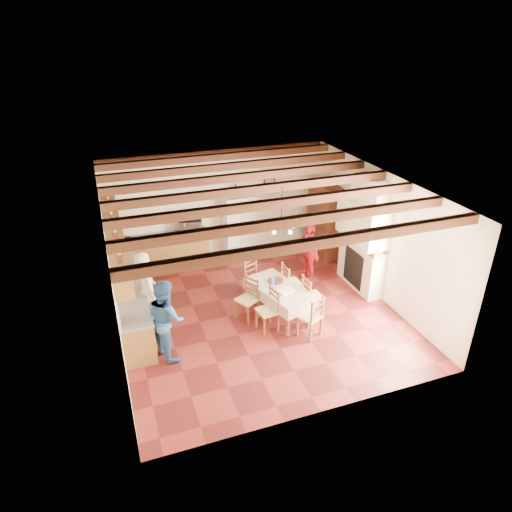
{
  "coord_description": "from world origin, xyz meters",
  "views": [
    {
      "loc": [
        -2.96,
        -8.25,
        5.82
      ],
      "look_at": [
        0.1,
        0.3,
        1.25
      ],
      "focal_mm": 32.0,
      "sensor_mm": 36.0,
      "label": 1
    }
  ],
  "objects_px": {
    "dining_table": "(280,290)",
    "person_man": "(147,291)",
    "chair_left_near": "(267,310)",
    "person_woman_blue": "(166,318)",
    "chair_end_near": "(310,316)",
    "chair_left_far": "(247,299)",
    "chair_end_far": "(255,278)",
    "microwave": "(191,225)",
    "refrigerator": "(237,224)",
    "chair_right_near": "(313,295)",
    "person_woman_red": "(309,251)",
    "hutch": "(324,220)",
    "chair_right_far": "(292,282)"
  },
  "relations": [
    {
      "from": "chair_left_far",
      "to": "chair_end_far",
      "type": "distance_m",
      "value": 0.93
    },
    {
      "from": "chair_left_near",
      "to": "person_woman_blue",
      "type": "bearing_deg",
      "value": -95.41
    },
    {
      "from": "refrigerator",
      "to": "chair_left_far",
      "type": "distance_m",
      "value": 3.4
    },
    {
      "from": "chair_left_near",
      "to": "chair_right_near",
      "type": "xyz_separation_m",
      "value": [
        1.16,
        0.21,
        0.0
      ]
    },
    {
      "from": "refrigerator",
      "to": "person_woman_red",
      "type": "distance_m",
      "value": 2.44
    },
    {
      "from": "hutch",
      "to": "chair_left_near",
      "type": "height_order",
      "value": "hutch"
    },
    {
      "from": "person_man",
      "to": "person_woman_red",
      "type": "relative_size",
      "value": 1.17
    },
    {
      "from": "person_woman_red",
      "to": "hutch",
      "type": "bearing_deg",
      "value": 137.81
    },
    {
      "from": "chair_right_far",
      "to": "chair_end_far",
      "type": "bearing_deg",
      "value": 55.59
    },
    {
      "from": "chair_right_far",
      "to": "microwave",
      "type": "height_order",
      "value": "microwave"
    },
    {
      "from": "dining_table",
      "to": "chair_right_near",
      "type": "bearing_deg",
      "value": -17.13
    },
    {
      "from": "chair_left_far",
      "to": "chair_right_far",
      "type": "relative_size",
      "value": 1.0
    },
    {
      "from": "chair_right_near",
      "to": "chair_right_far",
      "type": "xyz_separation_m",
      "value": [
        -0.2,
        0.7,
        0.0
      ]
    },
    {
      "from": "chair_left_near",
      "to": "chair_end_near",
      "type": "bearing_deg",
      "value": 48.96
    },
    {
      "from": "chair_left_near",
      "to": "person_man",
      "type": "distance_m",
      "value": 2.54
    },
    {
      "from": "hutch",
      "to": "chair_end_far",
      "type": "height_order",
      "value": "hutch"
    },
    {
      "from": "hutch",
      "to": "person_woman_blue",
      "type": "distance_m",
      "value": 5.73
    },
    {
      "from": "chair_left_far",
      "to": "hutch",
      "type": "bearing_deg",
      "value": 98.18
    },
    {
      "from": "chair_right_far",
      "to": "chair_end_far",
      "type": "distance_m",
      "value": 0.87
    },
    {
      "from": "chair_left_far",
      "to": "chair_right_far",
      "type": "height_order",
      "value": "same"
    },
    {
      "from": "microwave",
      "to": "chair_end_far",
      "type": "bearing_deg",
      "value": -53.42
    },
    {
      "from": "chair_left_far",
      "to": "chair_end_far",
      "type": "relative_size",
      "value": 1.0
    },
    {
      "from": "chair_right_far",
      "to": "person_woman_red",
      "type": "relative_size",
      "value": 0.62
    },
    {
      "from": "person_woman_blue",
      "to": "chair_right_far",
      "type": "bearing_deg",
      "value": -89.44
    },
    {
      "from": "chair_left_far",
      "to": "microwave",
      "type": "relative_size",
      "value": 1.62
    },
    {
      "from": "person_woman_red",
      "to": "refrigerator",
      "type": "bearing_deg",
      "value": -152.04
    },
    {
      "from": "person_man",
      "to": "chair_left_near",
      "type": "bearing_deg",
      "value": -120.25
    },
    {
      "from": "chair_right_far",
      "to": "person_woman_blue",
      "type": "bearing_deg",
      "value": 104.84
    },
    {
      "from": "refrigerator",
      "to": "chair_right_near",
      "type": "relative_size",
      "value": 1.79
    },
    {
      "from": "refrigerator",
      "to": "person_man",
      "type": "height_order",
      "value": "person_man"
    },
    {
      "from": "chair_end_near",
      "to": "person_woman_blue",
      "type": "xyz_separation_m",
      "value": [
        -2.88,
        0.4,
        0.34
      ]
    },
    {
      "from": "chair_right_far",
      "to": "person_woman_blue",
      "type": "distance_m",
      "value": 3.26
    },
    {
      "from": "microwave",
      "to": "chair_end_near",
      "type": "bearing_deg",
      "value": -56.52
    },
    {
      "from": "hutch",
      "to": "microwave",
      "type": "xyz_separation_m",
      "value": [
        -3.56,
        0.8,
        0.03
      ]
    },
    {
      "from": "hutch",
      "to": "person_woman_red",
      "type": "relative_size",
      "value": 1.35
    },
    {
      "from": "chair_left_far",
      "to": "chair_end_near",
      "type": "height_order",
      "value": "same"
    },
    {
      "from": "chair_end_far",
      "to": "person_woman_red",
      "type": "xyz_separation_m",
      "value": [
        1.55,
        0.36,
        0.29
      ]
    },
    {
      "from": "chair_right_far",
      "to": "chair_end_near",
      "type": "relative_size",
      "value": 1.0
    },
    {
      "from": "dining_table",
      "to": "chair_left_near",
      "type": "relative_size",
      "value": 1.86
    },
    {
      "from": "chair_end_near",
      "to": "chair_left_near",
      "type": "bearing_deg",
      "value": -60.07
    },
    {
      "from": "person_man",
      "to": "person_woman_blue",
      "type": "xyz_separation_m",
      "value": [
        0.21,
        -1.02,
        -0.08
      ]
    },
    {
      "from": "chair_right_near",
      "to": "chair_end_near",
      "type": "height_order",
      "value": "same"
    },
    {
      "from": "dining_table",
      "to": "person_man",
      "type": "height_order",
      "value": "person_man"
    },
    {
      "from": "chair_end_far",
      "to": "person_woman_red",
      "type": "bearing_deg",
      "value": -10.48
    },
    {
      "from": "chair_end_near",
      "to": "microwave",
      "type": "xyz_separation_m",
      "value": [
        -1.55,
        4.18,
        0.58
      ]
    },
    {
      "from": "chair_left_far",
      "to": "microwave",
      "type": "bearing_deg",
      "value": 160.31
    },
    {
      "from": "hutch",
      "to": "chair_right_far",
      "type": "distance_m",
      "value": 2.73
    },
    {
      "from": "chair_right_near",
      "to": "person_man",
      "type": "xyz_separation_m",
      "value": [
        -3.49,
        0.71,
        0.42
      ]
    },
    {
      "from": "person_woman_red",
      "to": "dining_table",
      "type": "bearing_deg",
      "value": -47.27
    },
    {
      "from": "person_man",
      "to": "person_woman_red",
      "type": "xyz_separation_m",
      "value": [
        4.1,
        0.8,
        -0.13
      ]
    }
  ]
}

